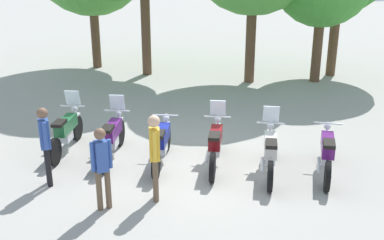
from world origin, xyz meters
TOP-DOWN VIEW (x-y plane):
  - ground_plane at (0.00, 0.00)m, footprint 80.00×80.00m
  - motorcycle_0 at (-3.05, 0.29)m, footprint 0.62×2.19m
  - motorcycle_1 at (-1.83, 0.12)m, footprint 0.62×2.19m
  - motorcycle_2 at (-0.61, -0.03)m, footprint 0.62×2.19m
  - motorcycle_3 at (0.60, 0.07)m, footprint 0.62×2.19m
  - motorcycle_4 at (1.82, -0.16)m, footprint 0.62×2.19m
  - motorcycle_5 at (3.04, 0.02)m, footprint 0.62×2.19m
  - person_0 at (-2.70, -1.44)m, footprint 0.31×0.38m
  - person_1 at (-0.36, -1.70)m, footprint 0.28×0.41m
  - person_2 at (-1.24, -2.20)m, footprint 0.37×0.30m

SIDE VIEW (x-z plane):
  - ground_plane at x=0.00m, z-range 0.00..0.00m
  - motorcycle_2 at x=-0.61m, z-range 0.01..1.00m
  - motorcycle_5 at x=3.04m, z-range 0.01..1.00m
  - motorcycle_0 at x=-3.05m, z-range -0.17..1.20m
  - motorcycle_1 at x=-1.83m, z-range -0.17..1.20m
  - motorcycle_3 at x=0.60m, z-range -0.17..1.20m
  - motorcycle_4 at x=1.82m, z-range -0.17..1.20m
  - person_2 at x=-1.24m, z-range 0.13..1.76m
  - person_0 at x=-2.70m, z-range 0.14..1.83m
  - person_1 at x=-0.36m, z-range 0.16..1.91m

